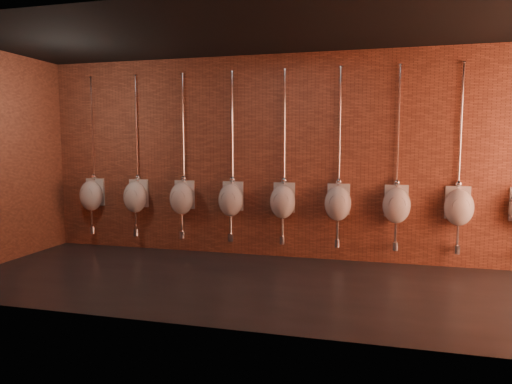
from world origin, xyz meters
TOP-DOWN VIEW (x-y plane):
  - ground at (0.00, 0.00)m, footprint 8.50×8.50m
  - room_shell at (0.00, 0.00)m, footprint 8.54×3.04m
  - urinal_0 at (-3.57, 1.36)m, footprint 0.41×0.36m
  - urinal_1 at (-2.72, 1.36)m, footprint 0.41×0.36m
  - urinal_2 at (-1.87, 1.36)m, footprint 0.41×0.36m
  - urinal_3 at (-1.02, 1.36)m, footprint 0.41×0.36m
  - urinal_4 at (-0.17, 1.36)m, footprint 0.41×0.36m
  - urinal_5 at (0.68, 1.36)m, footprint 0.41×0.36m
  - urinal_6 at (1.53, 1.36)m, footprint 0.41×0.36m
  - urinal_7 at (2.39, 1.36)m, footprint 0.41×0.36m

SIDE VIEW (x-z plane):
  - ground at x=0.00m, z-range 0.00..0.00m
  - urinal_0 at x=-3.57m, z-range -0.44..2.29m
  - urinal_1 at x=-2.72m, z-range -0.44..2.29m
  - urinal_2 at x=-1.87m, z-range -0.44..2.29m
  - urinal_3 at x=-1.02m, z-range -0.44..2.29m
  - urinal_4 at x=-0.17m, z-range -0.44..2.29m
  - urinal_5 at x=0.68m, z-range -0.44..2.29m
  - urinal_6 at x=1.53m, z-range -0.44..2.29m
  - urinal_7 at x=2.39m, z-range -0.44..2.29m
  - room_shell at x=0.00m, z-range 0.40..3.62m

